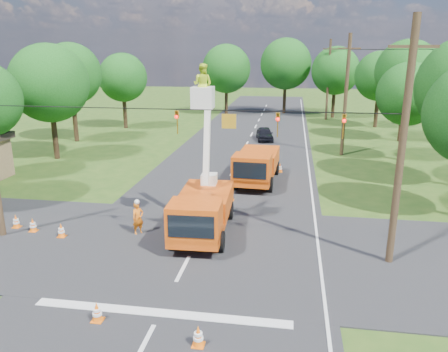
% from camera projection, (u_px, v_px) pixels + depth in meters
% --- Properties ---
extents(ground, '(140.00, 140.00, 0.00)m').
position_uv_depth(ground, '(241.00, 156.00, 36.92)').
color(ground, '#284A16').
rests_on(ground, ground).
extents(road_main, '(12.00, 100.00, 0.06)m').
position_uv_depth(road_main, '(241.00, 156.00, 36.92)').
color(road_main, black).
rests_on(road_main, ground).
extents(road_cross, '(56.00, 10.00, 0.07)m').
position_uv_depth(road_cross, '(194.00, 248.00, 19.84)').
color(road_cross, black).
rests_on(road_cross, ground).
extents(stop_bar, '(9.00, 0.45, 0.02)m').
position_uv_depth(stop_bar, '(160.00, 314.00, 14.90)').
color(stop_bar, silver).
rests_on(stop_bar, ground).
extents(edge_line, '(0.12, 90.00, 0.02)m').
position_uv_depth(edge_line, '(308.00, 159.00, 36.09)').
color(edge_line, silver).
rests_on(edge_line, ground).
extents(bucket_truck, '(2.68, 6.32, 8.10)m').
position_uv_depth(bucket_truck, '(203.00, 200.00, 20.91)').
color(bucket_truck, '#DA4F0F').
rests_on(bucket_truck, ground).
extents(second_truck, '(2.87, 6.58, 2.41)m').
position_uv_depth(second_truck, '(256.00, 165.00, 29.23)').
color(second_truck, '#DA4F0F').
rests_on(second_truck, ground).
extents(ground_worker, '(0.69, 0.70, 1.63)m').
position_uv_depth(ground_worker, '(138.00, 218.00, 21.18)').
color(ground_worker, orange).
rests_on(ground_worker, ground).
extents(distant_car, '(2.09, 3.96, 1.29)m').
position_uv_depth(distant_car, '(265.00, 134.00, 43.39)').
color(distant_car, black).
rests_on(distant_car, ground).
extents(traffic_cone_0, '(0.38, 0.38, 0.71)m').
position_uv_depth(traffic_cone_0, '(97.00, 312.00, 14.40)').
color(traffic_cone_0, orange).
rests_on(traffic_cone_0, ground).
extents(traffic_cone_1, '(0.38, 0.38, 0.71)m').
position_uv_depth(traffic_cone_1, '(198.00, 336.00, 13.18)').
color(traffic_cone_1, orange).
rests_on(traffic_cone_1, ground).
extents(traffic_cone_2, '(0.38, 0.38, 0.71)m').
position_uv_depth(traffic_cone_2, '(231.00, 195.00, 26.02)').
color(traffic_cone_2, orange).
rests_on(traffic_cone_2, ground).
extents(traffic_cone_3, '(0.38, 0.38, 0.71)m').
position_uv_depth(traffic_cone_3, '(248.00, 181.00, 28.67)').
color(traffic_cone_3, orange).
rests_on(traffic_cone_3, ground).
extents(traffic_cone_4, '(0.38, 0.38, 0.71)m').
position_uv_depth(traffic_cone_4, '(61.00, 230.00, 20.90)').
color(traffic_cone_4, orange).
rests_on(traffic_cone_4, ground).
extents(traffic_cone_5, '(0.38, 0.38, 0.71)m').
position_uv_depth(traffic_cone_5, '(33.00, 225.00, 21.54)').
color(traffic_cone_5, orange).
rests_on(traffic_cone_5, ground).
extents(traffic_cone_6, '(0.38, 0.38, 0.71)m').
position_uv_depth(traffic_cone_6, '(16.00, 221.00, 22.02)').
color(traffic_cone_6, orange).
rests_on(traffic_cone_6, ground).
extents(traffic_cone_7, '(0.38, 0.38, 0.71)m').
position_uv_depth(traffic_cone_7, '(280.00, 168.00, 32.03)').
color(traffic_cone_7, orange).
rests_on(traffic_cone_7, ground).
extents(pole_right_near, '(1.80, 0.30, 10.00)m').
position_uv_depth(pole_right_near, '(402.00, 144.00, 17.15)').
color(pole_right_near, '#4C3823').
rests_on(pole_right_near, ground).
extents(pole_right_mid, '(1.80, 0.30, 10.00)m').
position_uv_depth(pole_right_mid, '(346.00, 95.00, 36.13)').
color(pole_right_mid, '#4C3823').
rests_on(pole_right_mid, ground).
extents(pole_right_far, '(1.80, 0.30, 10.00)m').
position_uv_depth(pole_right_far, '(328.00, 79.00, 55.11)').
color(pole_right_far, '#4C3823').
rests_on(pole_right_far, ground).
extents(signal_span, '(18.00, 0.29, 1.07)m').
position_uv_depth(signal_span, '(244.00, 121.00, 17.86)').
color(signal_span, black).
rests_on(signal_span, ground).
extents(tree_left_d, '(6.20, 6.20, 9.24)m').
position_uv_depth(tree_left_d, '(49.00, 83.00, 34.59)').
color(tree_left_d, '#382616').
rests_on(tree_left_d, ground).
extents(tree_left_e, '(5.80, 5.80, 9.41)m').
position_uv_depth(tree_left_e, '(71.00, 74.00, 41.40)').
color(tree_left_e, '#382616').
rests_on(tree_left_e, ground).
extents(tree_left_f, '(5.40, 5.40, 8.40)m').
position_uv_depth(tree_left_f, '(123.00, 78.00, 48.92)').
color(tree_left_f, '#382616').
rests_on(tree_left_f, ground).
extents(tree_right_c, '(5.00, 5.00, 7.83)m').
position_uv_depth(tree_right_c, '(409.00, 94.00, 34.43)').
color(tree_right_c, '#382616').
rests_on(tree_right_c, ground).
extents(tree_right_d, '(6.00, 6.00, 9.70)m').
position_uv_depth(tree_right_d, '(407.00, 72.00, 41.41)').
color(tree_right_d, '#382616').
rests_on(tree_right_d, ground).
extents(tree_right_e, '(5.60, 5.60, 8.63)m').
position_uv_depth(tree_right_e, '(380.00, 76.00, 49.39)').
color(tree_right_e, '#382616').
rests_on(tree_right_e, ground).
extents(tree_far_a, '(6.60, 6.60, 9.50)m').
position_uv_depth(tree_far_a, '(226.00, 69.00, 59.66)').
color(tree_far_a, '#382616').
rests_on(tree_far_a, ground).
extents(tree_far_b, '(7.00, 7.00, 10.32)m').
position_uv_depth(tree_far_b, '(286.00, 64.00, 60.20)').
color(tree_far_b, '#382616').
rests_on(tree_far_b, ground).
extents(tree_far_c, '(6.20, 6.20, 9.18)m').
position_uv_depth(tree_far_c, '(336.00, 71.00, 56.60)').
color(tree_far_c, '#382616').
rests_on(tree_far_c, ground).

